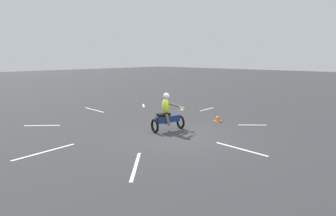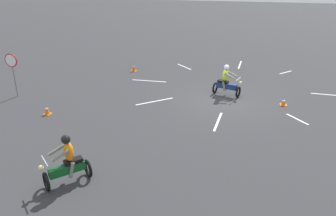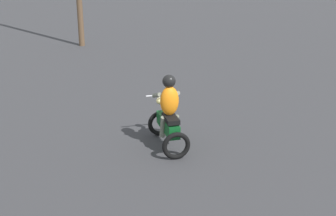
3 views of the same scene
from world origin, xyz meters
name	(u,v)px [view 3 (image 3 of 3)]	position (x,y,z in m)	size (l,w,h in m)	color
motorcycle_rider_background	(168,116)	(3.88, 8.22, 0.73)	(1.38, 1.44, 1.66)	black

